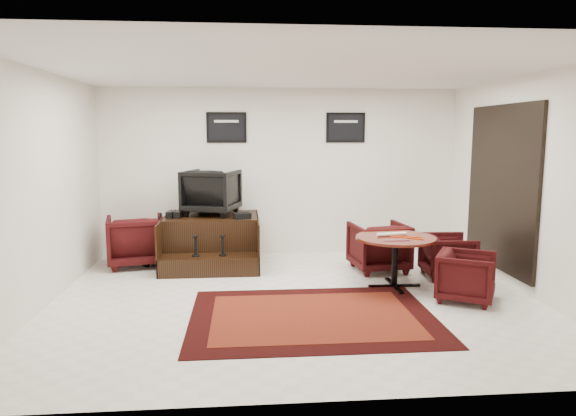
% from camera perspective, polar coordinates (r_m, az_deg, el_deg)
% --- Properties ---
extents(ground, '(6.00, 6.00, 0.00)m').
position_cam_1_polar(ground, '(6.53, 0.78, -10.04)').
color(ground, white).
rests_on(ground, ground).
extents(room_shell, '(6.02, 5.02, 2.81)m').
position_cam_1_polar(room_shell, '(6.37, 4.37, 5.86)').
color(room_shell, white).
rests_on(room_shell, ground).
extents(area_rug, '(2.75, 2.06, 0.01)m').
position_cam_1_polar(area_rug, '(5.93, 2.75, -11.93)').
color(area_rug, black).
rests_on(area_rug, ground).
extents(shine_podium, '(1.48, 1.52, 0.76)m').
position_cam_1_polar(shine_podium, '(8.26, -8.45, -3.69)').
color(shine_podium, black).
rests_on(shine_podium, ground).
extents(shine_chair, '(0.96, 0.93, 0.81)m').
position_cam_1_polar(shine_chair, '(8.28, -8.50, 2.03)').
color(shine_chair, black).
rests_on(shine_chair, shine_podium).
extents(shoes_pair, '(0.26, 0.30, 0.10)m').
position_cam_1_polar(shoes_pair, '(8.14, -12.44, -0.67)').
color(shoes_pair, black).
rests_on(shoes_pair, shine_podium).
extents(polish_kit, '(0.29, 0.24, 0.09)m').
position_cam_1_polar(polish_kit, '(7.88, -5.13, -0.86)').
color(polish_kit, black).
rests_on(polish_kit, shine_podium).
extents(umbrella_black, '(0.33, 0.12, 0.88)m').
position_cam_1_polar(umbrella_black, '(8.18, -14.71, -3.36)').
color(umbrella_black, black).
rests_on(umbrella_black, ground).
extents(umbrella_hooked, '(0.30, 0.11, 0.80)m').
position_cam_1_polar(umbrella_hooked, '(8.37, -14.18, -3.34)').
color(umbrella_hooked, black).
rests_on(umbrella_hooked, ground).
extents(armchair_side, '(0.99, 0.95, 0.87)m').
position_cam_1_polar(armchair_side, '(8.37, -16.57, -3.22)').
color(armchair_side, black).
rests_on(armchair_side, ground).
extents(meeting_table, '(1.05, 1.05, 0.69)m').
position_cam_1_polar(meeting_table, '(7.00, 11.85, -3.83)').
color(meeting_table, '#401209').
rests_on(meeting_table, ground).
extents(table_chair_back, '(0.86, 0.82, 0.80)m').
position_cam_1_polar(table_chair_back, '(7.85, 10.04, -3.98)').
color(table_chair_back, black).
rests_on(table_chair_back, ground).
extents(table_chair_window, '(0.65, 0.69, 0.68)m').
position_cam_1_polar(table_chair_window, '(7.73, 17.36, -4.88)').
color(table_chair_window, black).
rests_on(table_chair_window, ground).
extents(table_chair_corner, '(0.85, 0.87, 0.67)m').
position_cam_1_polar(table_chair_corner, '(6.73, 19.21, -6.97)').
color(table_chair_corner, black).
rests_on(table_chair_corner, ground).
extents(paper_roll, '(0.42, 0.12, 0.05)m').
position_cam_1_polar(paper_roll, '(7.02, 11.43, -2.87)').
color(paper_roll, white).
rests_on(paper_roll, meeting_table).
extents(table_clutter, '(0.56, 0.38, 0.01)m').
position_cam_1_polar(table_clutter, '(6.92, 12.75, -3.23)').
color(table_clutter, red).
rests_on(table_clutter, meeting_table).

